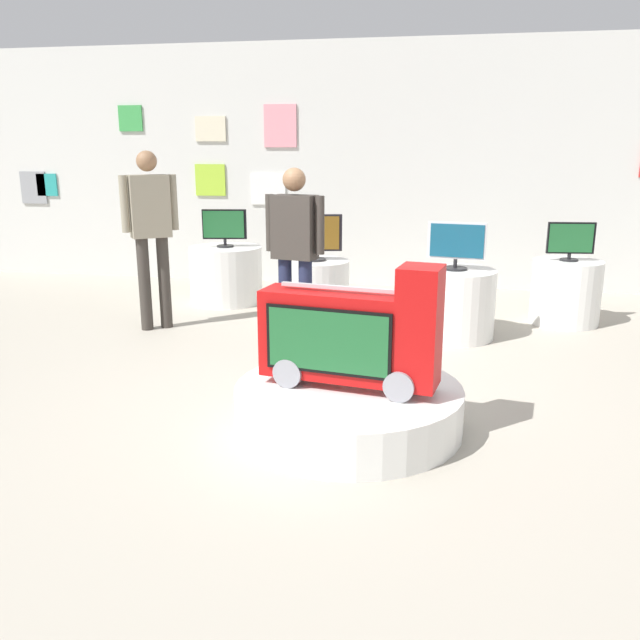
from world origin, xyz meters
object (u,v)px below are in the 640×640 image
(tv_on_left_rear, at_px, (315,236))
(main_display_pedestal, at_px, (348,407))
(display_pedestal_right_rear, at_px, (226,275))
(display_pedestal_far_right, at_px, (453,303))
(display_pedestal_left_rear, at_px, (315,292))
(tv_on_far_right, at_px, (456,244))
(shopper_browsing_rear, at_px, (151,226))
(tv_on_center_rear, at_px, (571,240))
(tv_on_right_rear, at_px, (224,226))
(shopper_browsing_near_truck, at_px, (295,247))
(display_pedestal_center_rear, at_px, (566,292))
(novelty_firetruck_tv, at_px, (352,337))

(tv_on_left_rear, bearing_deg, main_display_pedestal, -74.63)
(display_pedestal_right_rear, bearing_deg, display_pedestal_far_right, -21.50)
(display_pedestal_left_rear, bearing_deg, tv_on_far_right, -11.47)
(shopper_browsing_rear, bearing_deg, main_display_pedestal, -42.73)
(display_pedestal_far_right, distance_m, shopper_browsing_rear, 3.09)
(main_display_pedestal, bearing_deg, tv_on_far_right, 73.17)
(display_pedestal_left_rear, relative_size, tv_on_center_rear, 1.50)
(main_display_pedestal, height_order, display_pedestal_far_right, display_pedestal_far_right)
(display_pedestal_right_rear, bearing_deg, tv_on_left_rear, -31.92)
(display_pedestal_left_rear, height_order, tv_on_left_rear, tv_on_left_rear)
(main_display_pedestal, xyz_separation_m, tv_on_left_rear, (-0.72, 2.63, 0.78))
(main_display_pedestal, bearing_deg, tv_on_right_rear, 119.95)
(tv_on_center_rear, xyz_separation_m, display_pedestal_right_rear, (-3.83, 0.31, -0.55))
(tv_on_far_right, bearing_deg, tv_on_right_rear, 158.51)
(shopper_browsing_near_truck, bearing_deg, tv_on_left_rear, 91.18)
(shopper_browsing_near_truck, relative_size, shopper_browsing_rear, 0.92)
(tv_on_right_rear, height_order, shopper_browsing_rear, shopper_browsing_rear)
(display_pedestal_center_rear, xyz_separation_m, tv_on_right_rear, (-3.84, 0.31, 0.58))
(tv_on_left_rear, xyz_separation_m, tv_on_far_right, (1.43, -0.29, -0.01))
(main_display_pedestal, relative_size, tv_on_left_rear, 2.68)
(main_display_pedestal, height_order, tv_on_right_rear, tv_on_right_rear)
(display_pedestal_left_rear, relative_size, shopper_browsing_rear, 0.40)
(novelty_firetruck_tv, bearing_deg, shopper_browsing_near_truck, 114.52)
(display_pedestal_center_rear, bearing_deg, display_pedestal_left_rear, -170.15)
(novelty_firetruck_tv, distance_m, tv_on_right_rear, 3.94)
(display_pedestal_left_rear, height_order, display_pedestal_far_right, same)
(main_display_pedestal, relative_size, display_pedestal_left_rear, 2.08)
(novelty_firetruck_tv, xyz_separation_m, tv_on_right_rear, (-1.97, 3.40, 0.28))
(display_pedestal_right_rear, xyz_separation_m, shopper_browsing_rear, (-0.33, -1.28, 0.72))
(display_pedestal_far_right, bearing_deg, display_pedestal_right_rear, 158.50)
(shopper_browsing_rear, bearing_deg, novelty_firetruck_tv, -42.61)
(tv_on_center_rear, distance_m, shopper_browsing_rear, 4.28)
(tv_on_center_rear, xyz_separation_m, tv_on_right_rear, (-3.84, 0.31, 0.03))
(novelty_firetruck_tv, distance_m, tv_on_far_right, 2.47)
(display_pedestal_left_rear, height_order, tv_on_center_rear, tv_on_center_rear)
(display_pedestal_right_rear, height_order, tv_on_right_rear, tv_on_right_rear)
(main_display_pedestal, relative_size, shopper_browsing_rear, 0.84)
(display_pedestal_right_rear, relative_size, tv_on_right_rear, 1.66)
(main_display_pedestal, bearing_deg, shopper_browsing_rear, 137.27)
(tv_on_left_rear, bearing_deg, display_pedestal_right_rear, 148.08)
(novelty_firetruck_tv, relative_size, shopper_browsing_rear, 0.66)
(main_display_pedestal, height_order, display_pedestal_left_rear, display_pedestal_left_rear)
(tv_on_center_rear, height_order, display_pedestal_right_rear, tv_on_center_rear)
(display_pedestal_left_rear, bearing_deg, tv_on_center_rear, 9.76)
(novelty_firetruck_tv, xyz_separation_m, tv_on_left_rear, (-0.74, 2.64, 0.30))
(display_pedestal_center_rear, xyz_separation_m, tv_on_center_rear, (-0.00, -0.00, 0.55))
(tv_on_left_rear, xyz_separation_m, tv_on_center_rear, (2.61, 0.45, -0.04))
(tv_on_left_rear, distance_m, display_pedestal_right_rear, 1.57)
(display_pedestal_center_rear, bearing_deg, novelty_firetruck_tv, -121.04)
(tv_on_center_rear, height_order, shopper_browsing_near_truck, shopper_browsing_near_truck)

